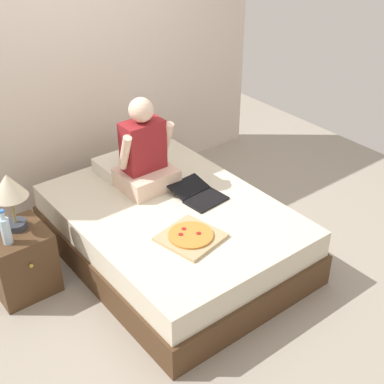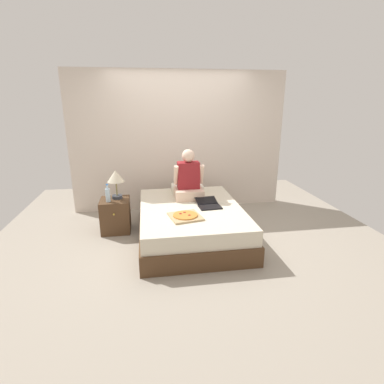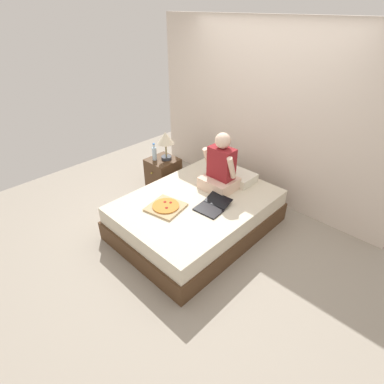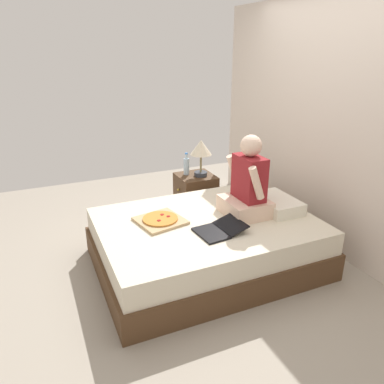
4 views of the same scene
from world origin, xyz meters
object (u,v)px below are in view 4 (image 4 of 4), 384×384
object	(u,v)px
laptop	(217,230)
pizza_box	(160,220)
person_seated	(247,186)
water_bottle	(186,166)
bed	(206,243)
nightstand_left	(196,195)
lamp_on_left_nightstand	(201,150)

from	to	relation	value
laptop	pizza_box	bearing A→B (deg)	-135.97
person_seated	pizza_box	size ratio (longest dim) A/B	1.65
water_bottle	laptop	xyz separation A→B (m)	(1.48, -0.33, -0.13)
water_bottle	person_seated	world-z (taller)	person_seated
person_seated	bed	bearing A→B (deg)	-94.11
bed	nightstand_left	distance (m)	1.20
water_bottle	lamp_on_left_nightstand	bearing A→B (deg)	49.40
lamp_on_left_nightstand	bed	bearing A→B (deg)	-22.36
pizza_box	laptop	bearing A→B (deg)	44.03
laptop	nightstand_left	bearing A→B (deg)	163.23
water_bottle	pizza_box	size ratio (longest dim) A/B	0.58
laptop	lamp_on_left_nightstand	bearing A→B (deg)	160.85
lamp_on_left_nightstand	person_seated	size ratio (longest dim) A/B	0.58
lamp_on_left_nightstand	pizza_box	world-z (taller)	lamp_on_left_nightstand
nightstand_left	water_bottle	xyz separation A→B (m)	(-0.08, -0.09, 0.37)
nightstand_left	pizza_box	distance (m)	1.31
bed	pizza_box	world-z (taller)	pizza_box
bed	pizza_box	xyz separation A→B (m)	(-0.13, -0.41, 0.26)
lamp_on_left_nightstand	pizza_box	xyz separation A→B (m)	(0.95, -0.86, -0.34)
pizza_box	bed	bearing A→B (deg)	71.97
nightstand_left	pizza_box	xyz separation A→B (m)	(0.99, -0.81, 0.24)
water_bottle	laptop	distance (m)	1.52
pizza_box	lamp_on_left_nightstand	bearing A→B (deg)	137.96
bed	water_bottle	world-z (taller)	water_bottle
laptop	pizza_box	distance (m)	0.56
lamp_on_left_nightstand	person_seated	world-z (taller)	person_seated
water_bottle	person_seated	bearing A→B (deg)	4.83
nightstand_left	water_bottle	size ratio (longest dim) A/B	1.88
person_seated	pizza_box	distance (m)	0.88
nightstand_left	person_seated	bearing A→B (deg)	0.73
laptop	pizza_box	world-z (taller)	laptop
lamp_on_left_nightstand	person_seated	distance (m)	1.12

